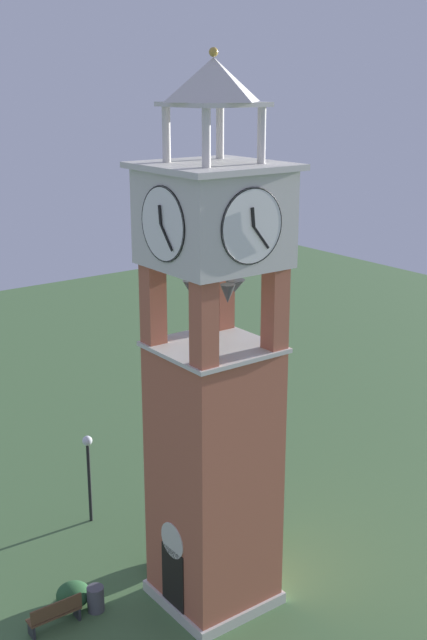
{
  "coord_description": "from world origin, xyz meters",
  "views": [
    {
      "loc": [
        16.82,
        -12.6,
        15.32
      ],
      "look_at": [
        0.0,
        0.0,
        9.0
      ],
      "focal_mm": 44.26,
      "sensor_mm": 36.0,
      "label": 1
    }
  ],
  "objects_px": {
    "lamp_post": "(88,461)",
    "clock_tower": "(213,393)",
    "trash_bin": "(96,599)",
    "park_bench": "(55,614)"
  },
  "relations": [
    {
      "from": "clock_tower",
      "to": "park_bench",
      "type": "distance_m",
      "value": 7.97
    },
    {
      "from": "clock_tower",
      "to": "park_bench",
      "type": "relative_size",
      "value": 10.09
    },
    {
      "from": "clock_tower",
      "to": "park_bench",
      "type": "bearing_deg",
      "value": -108.86
    },
    {
      "from": "clock_tower",
      "to": "lamp_post",
      "type": "bearing_deg",
      "value": -171.69
    },
    {
      "from": "lamp_post",
      "to": "trash_bin",
      "type": "relative_size",
      "value": 4.21
    },
    {
      "from": "trash_bin",
      "to": "lamp_post",
      "type": "bearing_deg",
      "value": 153.25
    },
    {
      "from": "lamp_post",
      "to": "trash_bin",
      "type": "distance_m",
      "value": 5.57
    },
    {
      "from": "lamp_post",
      "to": "clock_tower",
      "type": "bearing_deg",
      "value": 8.31
    },
    {
      "from": "lamp_post",
      "to": "trash_bin",
      "type": "bearing_deg",
      "value": -26.75
    },
    {
      "from": "park_bench",
      "to": "lamp_post",
      "type": "xyz_separation_m",
      "value": [
        -4.67,
        3.69,
        1.89
      ]
    }
  ]
}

